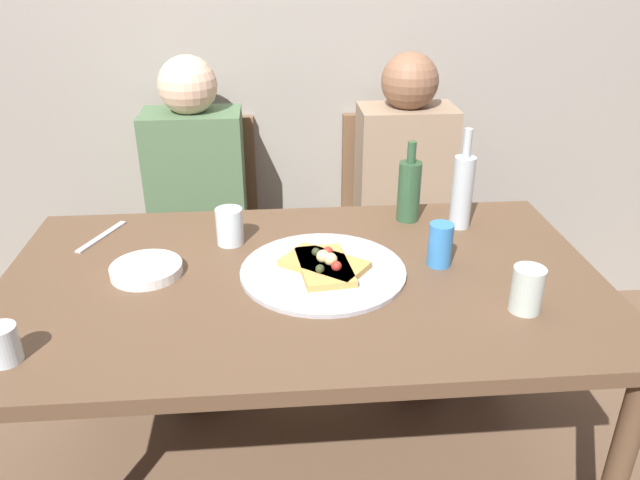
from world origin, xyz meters
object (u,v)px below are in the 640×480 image
(table_knife, at_px, (102,236))
(guest_in_beanie, at_px, (408,199))
(dining_table, at_px, (303,300))
(pizza_slice_last, at_px, (325,263))
(beer_bottle, at_px, (409,190))
(wine_glass, at_px, (230,226))
(pizza_slice_extra, at_px, (324,265))
(tumbler_far, at_px, (527,289))
(soda_can, at_px, (440,245))
(wine_bottle, at_px, (462,190))
(chair_right, at_px, (398,213))
(guest_in_sweater, at_px, (196,205))
(plate_stack, at_px, (146,270))
(pizza_tray, at_px, (323,271))
(tumbler_near, at_px, (3,344))
(chair_left, at_px, (202,220))

(table_knife, height_order, guest_in_beanie, guest_in_beanie)
(dining_table, xyz_separation_m, pizza_slice_last, (0.06, 0.02, 0.10))
(beer_bottle, xyz_separation_m, wine_glass, (-0.55, -0.12, -0.05))
(pizza_slice_extra, bearing_deg, table_knife, 157.27)
(tumbler_far, distance_m, soda_can, 0.28)
(pizza_slice_last, height_order, soda_can, soda_can)
(pizza_slice_last, distance_m, wine_bottle, 0.52)
(chair_right, height_order, guest_in_sweater, guest_in_sweater)
(chair_right, bearing_deg, plate_stack, 43.46)
(wine_glass, xyz_separation_m, guest_in_sweater, (-0.16, 0.49, -0.14))
(soda_can, bearing_deg, pizza_tray, -175.98)
(pizza_slice_extra, height_order, guest_in_sweater, guest_in_sweater)
(soda_can, distance_m, chair_right, 0.87)
(guest_in_sweater, bearing_deg, soda_can, 137.64)
(pizza_tray, relative_size, guest_in_beanie, 0.38)
(wine_glass, relative_size, chair_right, 0.12)
(plate_stack, bearing_deg, guest_in_beanie, 37.62)
(wine_bottle, relative_size, guest_in_sweater, 0.27)
(pizza_slice_last, distance_m, tumbler_near, 0.79)
(dining_table, distance_m, beer_bottle, 0.52)
(soda_can, bearing_deg, pizza_slice_extra, -176.18)
(wine_bottle, bearing_deg, plate_stack, -166.01)
(pizza_slice_last, xyz_separation_m, guest_in_sweater, (-0.42, 0.68, -0.11))
(wine_bottle, distance_m, guest_in_sweater, 0.98)
(pizza_slice_last, bearing_deg, table_knife, 158.07)
(dining_table, bearing_deg, pizza_tray, 13.63)
(dining_table, bearing_deg, chair_right, 62.81)
(dining_table, relative_size, guest_in_beanie, 1.37)
(beer_bottle, distance_m, chair_right, 0.61)
(guest_in_beanie, bearing_deg, tumbler_near, 43.03)
(wine_bottle, distance_m, plate_stack, 0.95)
(chair_left, bearing_deg, pizza_tray, 116.10)
(wine_glass, bearing_deg, tumbler_far, -30.26)
(beer_bottle, bearing_deg, wine_bottle, -23.28)
(guest_in_sweater, bearing_deg, dining_table, 116.78)
(chair_right, distance_m, guest_in_sweater, 0.82)
(soda_can, height_order, chair_left, chair_left)
(chair_left, distance_m, guest_in_beanie, 0.82)
(pizza_tray, xyz_separation_m, soda_can, (0.32, 0.02, 0.05))
(beer_bottle, relative_size, guest_in_beanie, 0.22)
(table_knife, height_order, chair_right, chair_right)
(plate_stack, bearing_deg, wine_bottle, 13.99)
(dining_table, xyz_separation_m, guest_in_beanie, (0.44, 0.71, -0.01))
(pizza_slice_extra, height_order, tumbler_near, tumbler_near)
(pizza_slice_last, xyz_separation_m, pizza_slice_extra, (-0.00, -0.01, 0.00))
(wine_bottle, height_order, wine_glass, wine_bottle)
(wine_bottle, distance_m, tumbler_far, 0.49)
(dining_table, relative_size, chair_right, 1.78)
(plate_stack, bearing_deg, pizza_slice_last, -2.77)
(beer_bottle, distance_m, chair_left, 0.93)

